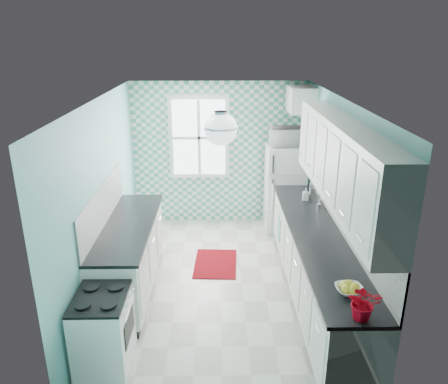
{
  "coord_description": "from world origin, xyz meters",
  "views": [
    {
      "loc": [
        -0.03,
        -5.21,
        3.24
      ],
      "look_at": [
        0.05,
        0.25,
        1.25
      ],
      "focal_mm": 35.0,
      "sensor_mm": 36.0,
      "label": 1
    }
  ],
  "objects_px": {
    "ceiling_light": "(221,129)",
    "fruit_bowl": "(349,290)",
    "sink": "(306,208)",
    "potted_plant": "(364,303)",
    "stove": "(104,330)",
    "microwave": "(287,137)",
    "fridge": "(285,188)"
  },
  "relations": [
    {
      "from": "stove",
      "to": "microwave",
      "type": "height_order",
      "value": "microwave"
    },
    {
      "from": "sink",
      "to": "potted_plant",
      "type": "bearing_deg",
      "value": -89.35
    },
    {
      "from": "ceiling_light",
      "to": "sink",
      "type": "distance_m",
      "value": 2.24
    },
    {
      "from": "ceiling_light",
      "to": "fruit_bowl",
      "type": "distance_m",
      "value": 2.01
    },
    {
      "from": "sink",
      "to": "potted_plant",
      "type": "height_order",
      "value": "sink"
    },
    {
      "from": "microwave",
      "to": "potted_plant",
      "type": "bearing_deg",
      "value": 87.78
    },
    {
      "from": "potted_plant",
      "to": "fridge",
      "type": "bearing_deg",
      "value": 91.33
    },
    {
      "from": "sink",
      "to": "fruit_bowl",
      "type": "bearing_deg",
      "value": -89.37
    },
    {
      "from": "ceiling_light",
      "to": "fruit_bowl",
      "type": "bearing_deg",
      "value": -36.61
    },
    {
      "from": "ceiling_light",
      "to": "sink",
      "type": "bearing_deg",
      "value": 46.52
    },
    {
      "from": "ceiling_light",
      "to": "stove",
      "type": "bearing_deg",
      "value": -149.09
    },
    {
      "from": "microwave",
      "to": "stove",
      "type": "bearing_deg",
      "value": 51.57
    },
    {
      "from": "ceiling_light",
      "to": "fridge",
      "type": "height_order",
      "value": "ceiling_light"
    },
    {
      "from": "ceiling_light",
      "to": "fruit_bowl",
      "type": "xyz_separation_m",
      "value": [
        1.2,
        -0.89,
        -1.35
      ]
    },
    {
      "from": "stove",
      "to": "sink",
      "type": "xyz_separation_m",
      "value": [
        2.4,
        1.99,
        0.51
      ]
    },
    {
      "from": "sink",
      "to": "fridge",
      "type": "bearing_deg",
      "value": 94.79
    },
    {
      "from": "fridge",
      "to": "stove",
      "type": "relative_size",
      "value": 1.9
    },
    {
      "from": "stove",
      "to": "potted_plant",
      "type": "height_order",
      "value": "potted_plant"
    },
    {
      "from": "ceiling_light",
      "to": "microwave",
      "type": "bearing_deg",
      "value": 66.84
    },
    {
      "from": "fridge",
      "to": "sink",
      "type": "relative_size",
      "value": 2.81
    },
    {
      "from": "stove",
      "to": "sink",
      "type": "distance_m",
      "value": 3.16
    },
    {
      "from": "ceiling_light",
      "to": "stove",
      "type": "height_order",
      "value": "ceiling_light"
    },
    {
      "from": "sink",
      "to": "microwave",
      "type": "height_order",
      "value": "microwave"
    },
    {
      "from": "microwave",
      "to": "ceiling_light",
      "type": "bearing_deg",
      "value": 63.28
    },
    {
      "from": "fridge",
      "to": "potted_plant",
      "type": "relative_size",
      "value": 4.71
    },
    {
      "from": "ceiling_light",
      "to": "fruit_bowl",
      "type": "height_order",
      "value": "ceiling_light"
    },
    {
      "from": "ceiling_light",
      "to": "sink",
      "type": "height_order",
      "value": "ceiling_light"
    },
    {
      "from": "fridge",
      "to": "fruit_bowl",
      "type": "bearing_deg",
      "value": -89.89
    },
    {
      "from": "fruit_bowl",
      "to": "potted_plant",
      "type": "distance_m",
      "value": 0.41
    },
    {
      "from": "potted_plant",
      "to": "sink",
      "type": "bearing_deg",
      "value": 89.92
    },
    {
      "from": "ceiling_light",
      "to": "potted_plant",
      "type": "relative_size",
      "value": 1.1
    },
    {
      "from": "stove",
      "to": "sink",
      "type": "relative_size",
      "value": 1.48
    }
  ]
}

